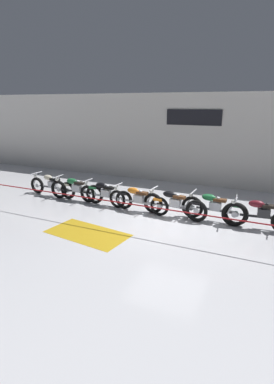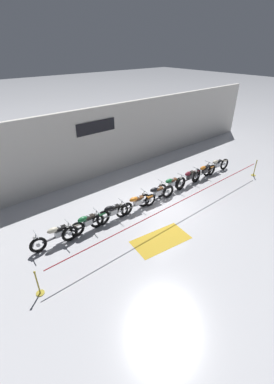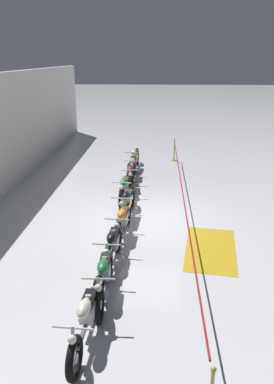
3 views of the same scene
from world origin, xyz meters
name	(u,v)px [view 3 (image 3 of 3)]	position (x,y,z in m)	size (l,w,h in m)	color
ground_plane	(143,217)	(0.00, 0.00, 0.00)	(120.00, 120.00, 0.00)	silver
motorcycle_cream_0	(87,317)	(-5.37, 0.72, 0.46)	(2.39, 0.62, 0.93)	black
motorcycle_green_1	(104,276)	(-4.07, 0.61, 0.47)	(2.43, 0.62, 0.95)	black
motorcycle_black_2	(113,246)	(-2.74, 0.59, 0.45)	(2.31, 0.62, 0.92)	black
motorcycle_orange_3	(123,222)	(-1.36, 0.49, 0.46)	(2.38, 0.62, 0.92)	black
motorcycle_black_4	(127,203)	(-0.01, 0.48, 0.47)	(2.33, 0.62, 0.95)	black
motorcycle_green_5	(124,189)	(1.27, 0.68, 0.48)	(2.19, 0.62, 0.96)	black
motorcycle_maroon_6	(130,176)	(2.73, 0.60, 0.48)	(2.36, 0.62, 0.97)	black
motorcycle_orange_7	(133,167)	(4.10, 0.58, 0.45)	(2.22, 0.62, 0.93)	black
motorcycle_cream_8	(135,158)	(5.39, 0.60, 0.47)	(2.39, 0.62, 0.95)	black
stanchion_far_left	(186,216)	(-1.55, -1.20, 0.77)	(13.71, 0.28, 1.05)	gold
stanchion_mid_left	(174,153)	(6.89, -1.20, 0.36)	(0.28, 0.28, 1.05)	gold
floor_banner	(211,249)	(-1.93, -1.86, 0.00)	(2.47, 1.27, 0.01)	#B78E19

